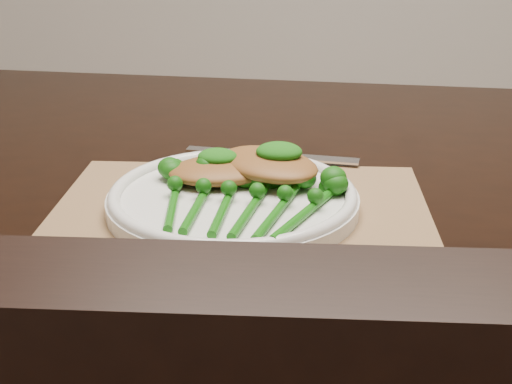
# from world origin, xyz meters

# --- Properties ---
(placemat) EXTENTS (0.44, 0.34, 0.00)m
(placemat) POSITION_xyz_m (-0.15, -0.08, 0.75)
(placemat) COLOR olive
(placemat) RESTS_ON dining_table
(dinner_plate) EXTENTS (0.28, 0.28, 0.02)m
(dinner_plate) POSITION_xyz_m (-0.16, -0.07, 0.77)
(dinner_plate) COLOR white
(dinner_plate) RESTS_ON placemat
(knife) EXTENTS (0.23, 0.03, 0.01)m
(knife) POSITION_xyz_m (-0.16, 0.10, 0.76)
(knife) COLOR silver
(knife) RESTS_ON placemat
(fork) EXTENTS (0.17, 0.02, 0.01)m
(fork) POSITION_xyz_m (-0.14, -0.22, 0.76)
(fork) COLOR silver
(fork) RESTS_ON placemat
(chicken_fillet_left) EXTENTS (0.15, 0.12, 0.02)m
(chicken_fillet_left) POSITION_xyz_m (-0.18, -0.03, 0.78)
(chicken_fillet_left) COLOR brown
(chicken_fillet_left) RESTS_ON dinner_plate
(chicken_fillet_right) EXTENTS (0.16, 0.15, 0.03)m
(chicken_fillet_right) POSITION_xyz_m (-0.13, -0.02, 0.79)
(chicken_fillet_right) COLOR brown
(chicken_fillet_right) RESTS_ON dinner_plate
(pesto_dollop_left) EXTENTS (0.05, 0.04, 0.02)m
(pesto_dollop_left) POSITION_xyz_m (-0.18, -0.02, 0.80)
(pesto_dollop_left) COLOR #0E4D0B
(pesto_dollop_left) RESTS_ON chicken_fillet_left
(pesto_dollop_right) EXTENTS (0.05, 0.04, 0.02)m
(pesto_dollop_right) POSITION_xyz_m (-0.11, -0.02, 0.80)
(pesto_dollop_right) COLOR #0E4D0B
(pesto_dollop_right) RESTS_ON chicken_fillet_right
(broccolini_bundle) EXTENTS (0.18, 0.20, 0.04)m
(broccolini_bundle) POSITION_xyz_m (-0.15, -0.11, 0.77)
(broccolini_bundle) COLOR #11580B
(broccolini_bundle) RESTS_ON dinner_plate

